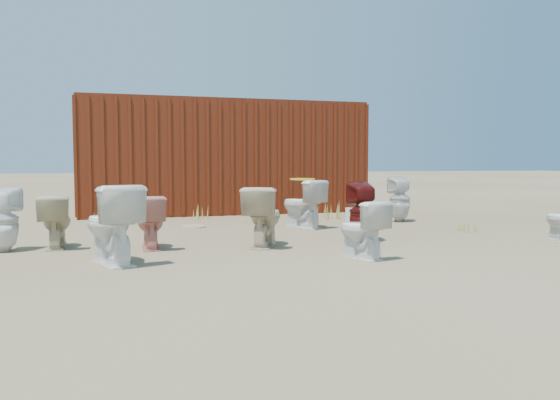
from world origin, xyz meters
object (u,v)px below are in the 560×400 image
object	(u,v)px
toilet_front_c	(361,229)
shipping_container	(221,157)
toilet_front_pink	(150,222)
toilet_back_beige_left	(56,222)
toilet_front_maroon	(363,212)
loose_tank	(360,218)
toilet_back_beige_right	(263,217)
toilet_back_e	(400,199)
toilet_back_yellowlid	(302,204)
toilet_back_a	(3,220)
toilet_front_a	(111,224)

from	to	relation	value
toilet_front_c	shipping_container	bearing A→B (deg)	-100.31
toilet_front_c	toilet_front_pink	bearing A→B (deg)	-45.74
shipping_container	toilet_back_beige_left	size ratio (longest dim) A/B	8.81
shipping_container	toilet_back_beige_left	bearing A→B (deg)	-122.70
toilet_front_maroon	loose_tank	xyz separation A→B (m)	(0.65, 1.46, -0.24)
toilet_back_beige_left	toilet_back_beige_right	size ratio (longest dim) A/B	0.87
loose_tank	toilet_front_maroon	bearing A→B (deg)	-133.45
toilet_front_pink	toilet_back_e	bearing A→B (deg)	-156.86
toilet_front_c	toilet_back_yellowlid	bearing A→B (deg)	-109.51
shipping_container	toilet_back_e	size ratio (longest dim) A/B	7.22
toilet_front_pink	shipping_container	bearing A→B (deg)	-109.24
toilet_back_a	toilet_back_e	size ratio (longest dim) A/B	0.95
toilet_front_a	toilet_back_e	distance (m)	5.78
toilet_front_a	loose_tank	size ratio (longest dim) A/B	1.72
toilet_back_a	toilet_front_a	bearing A→B (deg)	154.29
toilet_back_beige_left	toilet_front_maroon	bearing A→B (deg)	171.88
toilet_back_beige_left	loose_tank	distance (m)	4.72
toilet_front_a	toilet_back_a	xyz separation A→B (m)	(-1.27, 1.23, -0.04)
shipping_container	toilet_front_a	size ratio (longest dim) A/B	6.96
toilet_front_pink	toilet_front_c	bearing A→B (deg)	148.97
toilet_back_e	loose_tank	world-z (taller)	toilet_back_e
toilet_front_a	toilet_front_maroon	world-z (taller)	toilet_front_a
toilet_front_a	toilet_back_beige_left	size ratio (longest dim) A/B	1.27
shipping_container	toilet_back_e	world-z (taller)	shipping_container
toilet_front_c	loose_tank	bearing A→B (deg)	-128.71
toilet_back_beige_left	toilet_back_e	size ratio (longest dim) A/B	0.82
toilet_back_e	toilet_back_beige_left	bearing A→B (deg)	18.74
toilet_front_pink	toilet_front_c	distance (m)	2.67
toilet_back_beige_left	toilet_back_e	bearing A→B (deg)	-164.69
loose_tank	toilet_back_beige_left	bearing A→B (deg)	170.87
toilet_front_pink	loose_tank	distance (m)	3.70
toilet_back_yellowlid	toilet_back_a	bearing A→B (deg)	-8.80
shipping_container	toilet_front_a	bearing A→B (deg)	-111.04
toilet_back_yellowlid	loose_tank	bearing A→B (deg)	138.93
toilet_front_c	toilet_back_beige_left	bearing A→B (deg)	-41.57
toilet_front_pink	toilet_back_e	world-z (taller)	toilet_back_e
shipping_container	toilet_front_a	distance (m)	6.53
toilet_front_c	toilet_front_a	bearing A→B (deg)	-23.24
shipping_container	loose_tank	distance (m)	4.31
toilet_front_pink	toilet_back_yellowlid	distance (m)	2.96
toilet_front_a	toilet_back_yellowlid	world-z (taller)	toilet_front_a
toilet_front_c	loose_tank	distance (m)	2.91
toilet_front_pink	toilet_back_beige_right	xyz separation A→B (m)	(1.42, -0.24, 0.05)
toilet_back_yellowlid	toilet_front_pink	bearing A→B (deg)	5.61
toilet_back_beige_left	loose_tank	size ratio (longest dim) A/B	1.36
toilet_back_beige_left	toilet_back_yellowlid	distance (m)	3.87
toilet_front_pink	toilet_front_maroon	bearing A→B (deg)	176.11
toilet_front_a	toilet_back_beige_left	world-z (taller)	toilet_front_a
toilet_front_pink	toilet_back_a	xyz separation A→B (m)	(-1.73, 0.27, 0.05)
toilet_front_maroon	shipping_container	bearing A→B (deg)	-77.00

